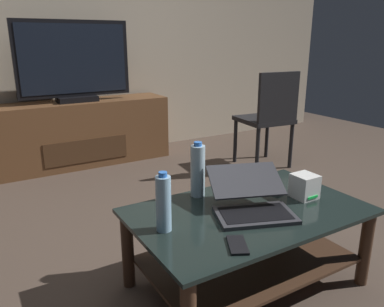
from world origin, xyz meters
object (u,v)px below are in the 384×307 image
Objects in this scene: media_cabinet at (80,133)px; laptop at (251,200)px; router_box at (304,186)px; water_bottle_near at (163,203)px; dining_chair at (269,115)px; cell_phone at (237,245)px; water_bottle_far at (198,170)px; coffee_table at (248,234)px; tv_remote at (268,188)px; television at (74,63)px.

laptop is at bearing -85.77° from media_cabinet.
water_bottle_near is at bearing 175.76° from router_box.
dining_chair is 2.22m from cell_phone.
water_bottle_far is (0.06, -2.08, 0.24)m from media_cabinet.
coffee_table is at bearing 174.87° from router_box.
water_bottle_far is 1.78× the size of tv_remote.
water_bottle_far is (0.06, -2.06, -0.43)m from television.
router_box is 0.47× the size of water_bottle_near.
router_box is 0.20m from tv_remote.
dining_chair is at bearing 45.33° from coffee_table.
cell_phone is (-0.07, -2.59, 0.11)m from media_cabinet.
laptop reaches higher than cell_phone.
dining_chair is at bearing 54.11° from router_box.
television is at bearing 146.32° from dining_chair.
media_cabinet is 6.01× the size of water_bottle_far.
media_cabinet is at bearing 83.64° from water_bottle_near.
water_bottle_far is 2.04× the size of cell_phone.
television is 2.30m from tv_remote.
cell_phone is (-0.07, -2.57, -0.56)m from television.
router_box is at bearing -75.15° from tv_remote.
tv_remote is at bearing -20.42° from water_bottle_far.
dining_chair is 6.49× the size of cell_phone.
coffee_table is at bearing -66.26° from water_bottle_far.
dining_chair is (1.32, 1.33, 0.23)m from coffee_table.
water_bottle_far is (-1.44, -1.06, 0.03)m from dining_chair.
coffee_table is 4.26× the size of water_bottle_near.
television is 2.11m from water_bottle_far.
tv_remote is (0.24, 0.15, -0.04)m from laptop.
dining_chair is 3.50× the size of water_bottle_near.
water_bottle_far is at bearing 112.24° from laptop.
television is at bearing 94.34° from coffee_table.
router_box reaches higher than coffee_table.
dining_chair reaches higher than water_bottle_far.
router_box is 0.76× the size of tv_remote.
television reaches higher than tv_remote.
laptop is 0.34m from cell_phone.
router_box is 0.77m from water_bottle_near.
water_bottle_near is at bearing -96.36° from media_cabinet.
water_bottle_near is 1.86× the size of cell_phone.
coffee_table is 0.50m from water_bottle_near.
water_bottle_near reaches higher than coffee_table.
media_cabinet is at bearing 102.06° from router_box.
laptop reaches higher than router_box.
laptop is 3.89× the size of router_box.
laptop is at bearing -95.80° from coffee_table.
laptop is (0.18, -2.37, 0.15)m from media_cabinet.
laptop is at bearing -134.36° from dining_chair.
water_bottle_near is at bearing -143.32° from dining_chair.
dining_chair is 5.68× the size of tv_remote.
router_box is at bearing -4.24° from water_bottle_near.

